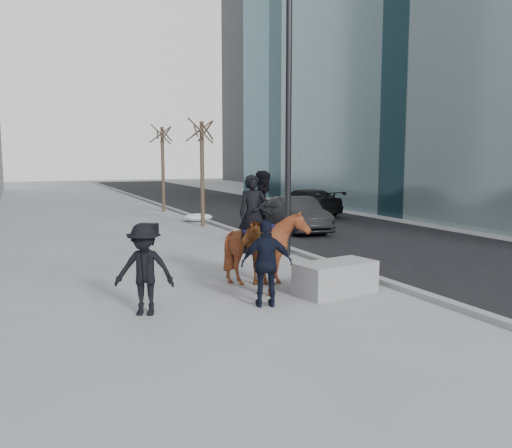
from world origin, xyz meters
name	(u,v)px	position (x,y,z in m)	size (l,w,h in m)	color
ground	(279,303)	(0.00, 0.00, 0.00)	(120.00, 120.00, 0.00)	gray
road	(323,227)	(7.00, 10.00, 0.01)	(8.00, 90.00, 0.01)	black
curb	(236,231)	(3.00, 10.00, 0.06)	(0.25, 90.00, 0.12)	gray
planter	(336,278)	(1.45, 0.16, 0.35)	(1.77, 0.89, 0.71)	#99999B
car_near	(297,214)	(5.38, 9.31, 0.69)	(1.45, 4.17, 1.37)	black
car_far	(304,202)	(8.50, 14.44, 0.67)	(1.89, 4.65, 1.35)	black
tree_near	(202,169)	(2.40, 12.36, 2.48)	(1.20, 1.20, 4.96)	#3C2F23
tree_far	(163,165)	(2.40, 19.19, 2.54)	(1.20, 1.20, 5.08)	#3D2E24
mounted_left	(255,247)	(-0.01, 1.22, 0.97)	(1.39, 2.17, 2.59)	#502C10
mounted_right	(266,239)	(0.44, 1.61, 1.07)	(1.91, 2.00, 2.67)	#4C190F
feeder	(267,263)	(-0.36, -0.14, 0.88)	(1.11, 1.01, 1.75)	black
camera_crew	(144,269)	(-2.72, 0.27, 0.89)	(1.31, 1.09, 1.75)	black
lamppost	(289,88)	(2.60, 4.70, 4.99)	(0.25, 0.80, 9.09)	black
snow_piles	(214,223)	(2.70, 11.75, 0.17)	(1.44, 6.48, 0.36)	silver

